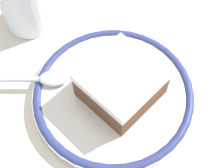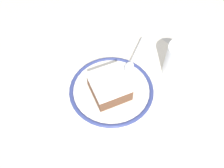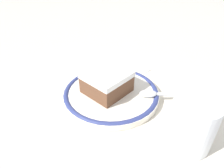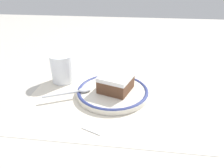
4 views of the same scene
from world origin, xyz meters
name	(u,v)px [view 3 (image 3 of 4)]	position (x,y,z in m)	size (l,w,h in m)	color
ground_plane	(113,94)	(0.00, 0.00, 0.00)	(2.40, 2.40, 0.00)	#B7B2A8
placemat	(113,94)	(0.00, 0.00, 0.00)	(0.47, 0.39, 0.00)	beige
plate	(112,93)	(0.00, 0.01, 0.01)	(0.21, 0.21, 0.02)	silver
cake_slice	(107,82)	(0.01, 0.01, 0.04)	(0.11, 0.11, 0.05)	brown
spoon	(160,94)	(-0.10, -0.02, 0.02)	(0.13, 0.07, 0.01)	silver
cup	(191,127)	(-0.17, 0.08, 0.04)	(0.07, 0.07, 0.09)	white
napkin	(69,67)	(0.16, -0.06, 0.00)	(0.09, 0.13, 0.00)	white
sugar_packet	(142,66)	(-0.02, -0.14, 0.00)	(0.05, 0.03, 0.01)	white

